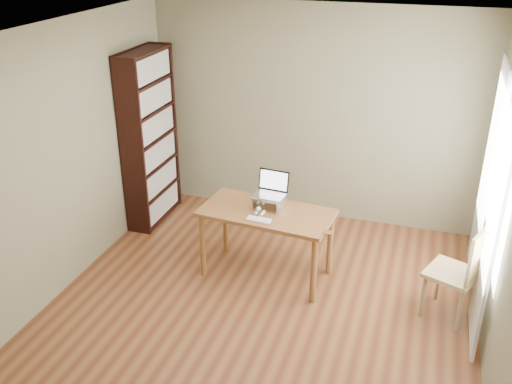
# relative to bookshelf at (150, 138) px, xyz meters

# --- Properties ---
(room) EXTENTS (4.04, 4.54, 2.64)m
(room) POSITION_rel_bookshelf_xyz_m (1.86, -1.54, 0.25)
(room) COLOR #582A17
(room) RESTS_ON ground
(bookshelf) EXTENTS (0.30, 0.90, 2.10)m
(bookshelf) POSITION_rel_bookshelf_xyz_m (0.00, 0.00, 0.00)
(bookshelf) COLOR black
(bookshelf) RESTS_ON ground
(curtains) EXTENTS (0.03, 1.90, 2.25)m
(curtains) POSITION_rel_bookshelf_xyz_m (3.75, -0.75, 0.12)
(curtains) COLOR white
(curtains) RESTS_ON ground
(desk) EXTENTS (1.38, 0.79, 0.75)m
(desk) POSITION_rel_bookshelf_xyz_m (1.71, -0.83, -0.40)
(desk) COLOR brown
(desk) RESTS_ON ground
(laptop_stand) EXTENTS (0.32, 0.25, 0.13)m
(laptop_stand) POSITION_rel_bookshelf_xyz_m (1.71, -0.75, -0.22)
(laptop_stand) COLOR silver
(laptop_stand) RESTS_ON desk
(laptop) EXTENTS (0.34, 0.30, 0.23)m
(laptop) POSITION_rel_bookshelf_xyz_m (1.71, -0.70, -0.11)
(laptop) COLOR silver
(laptop) RESTS_ON laptop_stand
(keyboard) EXTENTS (0.28, 0.13, 0.02)m
(keyboard) POSITION_rel_bookshelf_xyz_m (1.70, -1.05, -0.29)
(keyboard) COLOR silver
(keyboard) RESTS_ON desk
(coaster) EXTENTS (0.09, 0.09, 0.01)m
(coaster) POSITION_rel_bookshelf_xyz_m (2.38, -1.08, -0.30)
(coaster) COLOR brown
(coaster) RESTS_ON desk
(cat) EXTENTS (0.25, 0.48, 0.16)m
(cat) POSITION_rel_bookshelf_xyz_m (1.68, -0.72, -0.23)
(cat) COLOR #433B34
(cat) RESTS_ON desk
(chair) EXTENTS (0.56, 0.56, 0.97)m
(chair) POSITION_rel_bookshelf_xyz_m (3.61, -0.97, -0.52)
(chair) COLOR #A18857
(chair) RESTS_ON ground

